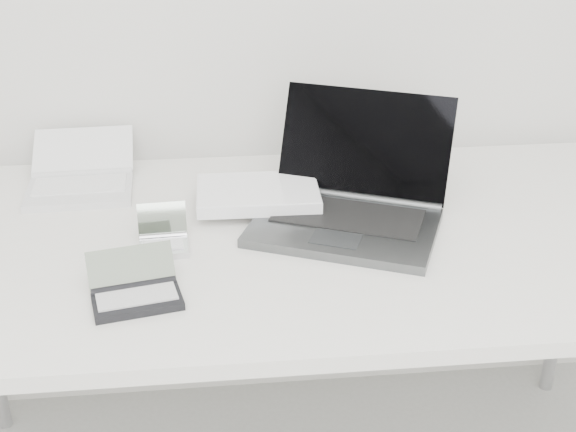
{
  "coord_description": "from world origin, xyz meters",
  "views": [
    {
      "loc": [
        -0.17,
        0.18,
        1.48
      ],
      "look_at": [
        -0.03,
        1.51,
        0.79
      ],
      "focal_mm": 50.0,
      "sensor_mm": 36.0,
      "label": 1
    }
  ],
  "objects": [
    {
      "name": "desk",
      "position": [
        0.0,
        1.55,
        0.68
      ],
      "size": [
        1.6,
        0.8,
        0.73
      ],
      "color": "white",
      "rests_on": "ground"
    },
    {
      "name": "pda_silver",
      "position": [
        -0.27,
        1.52,
        0.75
      ],
      "size": [
        0.1,
        0.1,
        0.07
      ],
      "rotation": [
        0.0,
        0.0,
        0.06
      ],
      "color": "silver",
      "rests_on": "desk"
    },
    {
      "name": "laptop_large",
      "position": [
        0.05,
        1.62,
        0.77
      ],
      "size": [
        0.54,
        0.46,
        0.22
      ],
      "rotation": [
        0.0,
        0.0,
        -0.4
      ],
      "color": "#4F5253",
      "rests_on": "desk"
    },
    {
      "name": "netbook_open_white",
      "position": [
        -0.45,
        1.81,
        0.75
      ],
      "size": [
        0.23,
        0.29,
        0.08
      ],
      "rotation": [
        0.0,
        0.0,
        0.03
      ],
      "color": "silver",
      "rests_on": "desk"
    },
    {
      "name": "palmtop_charcoal",
      "position": [
        -0.31,
        1.34,
        0.75
      ],
      "size": [
        0.17,
        0.15,
        0.07
      ],
      "rotation": [
        0.0,
        0.0,
        0.2
      ],
      "color": "black",
      "rests_on": "desk"
    }
  ]
}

